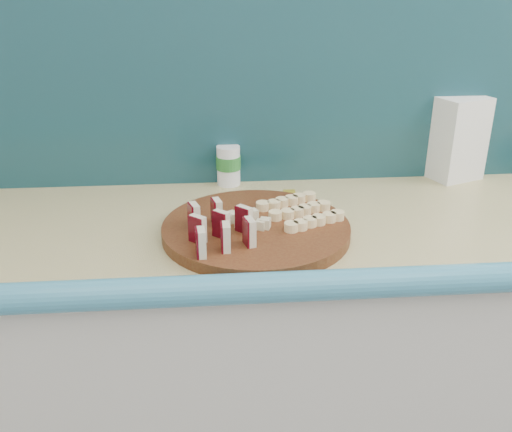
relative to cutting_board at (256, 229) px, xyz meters
name	(u,v)px	position (x,y,z in m)	size (l,w,h in m)	color
kitchen_counter	(308,372)	(0.15, 0.07, -0.47)	(2.20, 0.63, 0.91)	beige
backsplash	(299,91)	(0.15, 0.36, 0.24)	(2.20, 0.02, 0.50)	teal
cutting_board	(256,229)	(0.00, 0.00, 0.00)	(0.42, 0.42, 0.03)	#451D0E
apple_wedges	(218,226)	(-0.09, -0.07, 0.04)	(0.15, 0.19, 0.06)	beige
apple_chunks	(245,222)	(-0.02, -0.01, 0.02)	(0.06, 0.07, 0.02)	#EEE5BF
banana_slices	(300,211)	(0.11, 0.04, 0.02)	(0.20, 0.20, 0.02)	#FFE19B
flour_bag	(459,139)	(0.60, 0.33, 0.10)	(0.13, 0.10, 0.23)	white
canister	(228,165)	(-0.05, 0.33, 0.04)	(0.07, 0.07, 0.11)	white
banana_peel	(290,203)	(0.10, 0.17, -0.01)	(0.20, 0.17, 0.01)	gold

